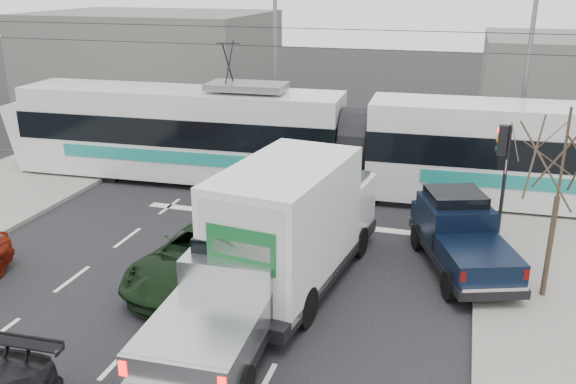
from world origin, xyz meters
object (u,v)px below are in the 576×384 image
(tram, at_px, (354,143))
(traffic_signal, at_px, (503,156))
(bare_tree, at_px, (563,162))
(navy_pickup, at_px, (460,234))
(street_lamp_near, at_px, (525,53))
(green_car, at_px, (207,254))
(box_truck, at_px, (295,224))
(silver_pickup, at_px, (233,288))
(street_lamp_far, at_px, (272,40))

(tram, bearing_deg, traffic_signal, -31.44)
(bare_tree, distance_m, navy_pickup, 3.80)
(street_lamp_near, bearing_deg, traffic_signal, -96.41)
(street_lamp_near, bearing_deg, green_car, -123.67)
(street_lamp_near, bearing_deg, box_truck, -116.56)
(tram, height_order, navy_pickup, tram)
(tram, distance_m, silver_pickup, 10.74)
(traffic_signal, relative_size, street_lamp_far, 0.40)
(silver_pickup, bearing_deg, street_lamp_near, 63.24)
(tram, bearing_deg, box_truck, -93.15)
(silver_pickup, bearing_deg, box_truck, 73.16)
(traffic_signal, relative_size, green_car, 0.64)
(bare_tree, distance_m, green_car, 9.51)
(street_lamp_far, xyz_separation_m, box_truck, (5.28, -14.45, -3.34))
(traffic_signal, distance_m, box_truck, 7.37)
(street_lamp_far, xyz_separation_m, silver_pickup, (4.55, -17.25, -3.94))
(street_lamp_far, distance_m, box_truck, 15.74)
(traffic_signal, xyz_separation_m, green_car, (-7.78, -5.43, -1.96))
(navy_pickup, distance_m, green_car, 7.28)
(street_lamp_near, relative_size, navy_pickup, 1.70)
(bare_tree, xyz_separation_m, street_lamp_near, (-0.29, 11.50, 1.32))
(bare_tree, relative_size, tram, 0.18)
(street_lamp_near, bearing_deg, navy_pickup, -100.79)
(street_lamp_near, xyz_separation_m, green_car, (-8.62, -12.94, -4.33))
(bare_tree, bearing_deg, green_car, -170.83)
(street_lamp_far, bearing_deg, navy_pickup, -51.63)
(bare_tree, xyz_separation_m, street_lamp_far, (-11.79, 13.50, 1.32))
(box_truck, bearing_deg, bare_tree, 15.78)
(street_lamp_far, relative_size, box_truck, 1.21)
(box_truck, bearing_deg, tram, 96.67)
(box_truck, xyz_separation_m, navy_pickup, (4.30, 2.35, -0.74))
(silver_pickup, xyz_separation_m, green_car, (-1.67, 2.31, -0.40))
(box_truck, height_order, green_car, box_truck)
(street_lamp_near, relative_size, box_truck, 1.21)
(silver_pickup, relative_size, box_truck, 0.89)
(bare_tree, height_order, street_lamp_far, street_lamp_far)
(bare_tree, xyz_separation_m, tram, (-6.39, 6.93, -1.79))
(street_lamp_near, relative_size, green_car, 1.60)
(silver_pickup, bearing_deg, navy_pickup, 43.46)
(street_lamp_far, xyz_separation_m, tram, (5.40, -6.57, -3.11))
(silver_pickup, xyz_separation_m, box_truck, (0.73, 2.80, 0.60))
(traffic_signal, bearing_deg, box_truck, -137.42)
(traffic_signal, bearing_deg, street_lamp_far, 138.28)
(street_lamp_far, relative_size, tram, 0.32)
(street_lamp_near, distance_m, silver_pickup, 17.21)
(street_lamp_far, bearing_deg, silver_pickup, -75.22)
(bare_tree, xyz_separation_m, traffic_signal, (-1.13, 4.00, -1.05))
(street_lamp_near, height_order, green_car, street_lamp_near)
(bare_tree, height_order, street_lamp_near, street_lamp_near)
(navy_pickup, bearing_deg, silver_pickup, -154.28)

